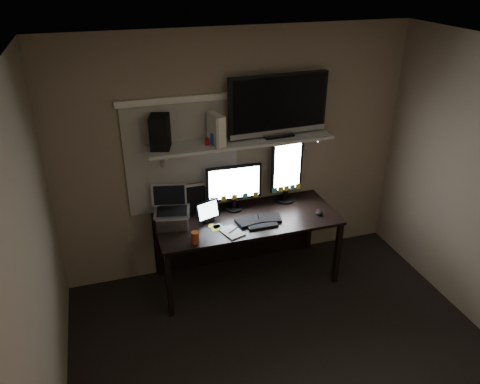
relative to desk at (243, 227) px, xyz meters
name	(u,v)px	position (x,y,z in m)	size (l,w,h in m)	color
floor	(302,382)	(0.00, -1.55, -0.55)	(3.60, 3.60, 0.00)	black
ceiling	(329,66)	(0.00, -1.55, 1.95)	(3.60, 3.60, 0.00)	silver
back_wall	(236,156)	(0.00, 0.25, 0.70)	(3.60, 3.60, 0.00)	#7F715B
left_wall	(29,305)	(-1.80, -1.55, 0.70)	(3.60, 3.60, 0.00)	#7F715B
window_blinds	(182,158)	(-0.55, 0.24, 0.75)	(1.10, 0.02, 1.10)	#B8B5A5
desk	(243,227)	(0.00, 0.00, 0.00)	(1.80, 0.75, 0.73)	black
wall_shelf	(241,141)	(0.00, 0.08, 0.91)	(1.80, 0.35, 0.03)	#B9BAB5
monitor_landscape	(234,187)	(-0.07, 0.09, 0.42)	(0.56, 0.06, 0.49)	black
monitor_portrait	(286,171)	(0.50, 0.11, 0.52)	(0.34, 0.06, 0.68)	black
keyboard	(259,220)	(0.09, -0.22, 0.19)	(0.45, 0.18, 0.03)	black
mouse	(319,212)	(0.71, -0.27, 0.20)	(0.07, 0.11, 0.04)	black
notepad	(232,232)	(-0.22, -0.35, 0.18)	(0.16, 0.22, 0.01)	beige
tablet	(208,211)	(-0.38, -0.06, 0.29)	(0.25, 0.11, 0.22)	black
file_sorter	(193,198)	(-0.48, 0.17, 0.33)	(0.24, 0.11, 0.30)	black
laptop	(172,208)	(-0.73, -0.05, 0.37)	(0.34, 0.27, 0.38)	#BDBCC2
cup	(195,237)	(-0.58, -0.41, 0.23)	(0.08, 0.08, 0.11)	#983D1B
sticky_notes	(223,229)	(-0.29, -0.26, 0.18)	(0.29, 0.21, 0.00)	yellow
tv	(278,106)	(0.37, 0.09, 1.23)	(1.00, 0.18, 0.60)	black
game_console	(216,129)	(-0.25, 0.05, 1.07)	(0.07, 0.24, 0.29)	silver
speaker	(160,132)	(-0.76, 0.10, 1.08)	(0.17, 0.21, 0.31)	black
bottles	(215,136)	(-0.27, 0.05, 1.00)	(0.24, 0.05, 0.15)	#A50F0C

